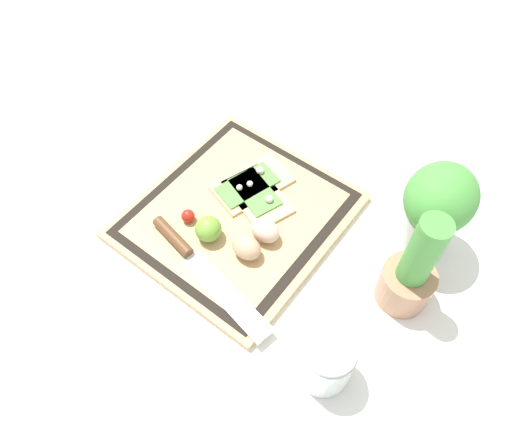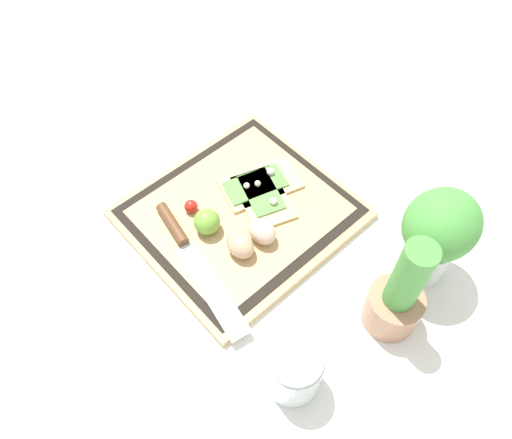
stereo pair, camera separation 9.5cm
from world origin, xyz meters
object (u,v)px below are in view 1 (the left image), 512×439
Objects in this scene: cherry_tomato_red at (188,216)px; herb_pot at (411,274)px; sauce_jar at (326,362)px; pizza_slice_far at (257,195)px; herb_glass at (436,207)px; pizza_slice_near at (251,184)px; lime at (208,229)px; egg_brown at (246,247)px; knife at (190,256)px; egg_pink at (265,230)px.

herb_pot is (-0.12, 0.40, 0.05)m from cherry_tomato_red.
cherry_tomato_red is at bearing -102.65° from sauce_jar.
pizza_slice_far is 0.80× the size of herb_glass.
pizza_slice_near is 0.36m from herb_pot.
herb_glass is at bearing 127.09° from lime.
lime reaches higher than egg_brown.
sauce_jar is (0.23, 0.33, 0.02)m from pizza_slice_near.
knife is (0.20, 0.02, 0.00)m from pizza_slice_near.
herb_glass is (-0.24, 0.38, 0.09)m from cherry_tomato_red.
knife is 0.39m from herb_pot.
pizza_slice_far is at bearing -133.38° from egg_pink.
lime is at bearing -53.21° from egg_pink.
pizza_slice_far is 0.36m from sauce_jar.
egg_brown is 0.25× the size of herb_pot.
lime is at bearing -52.91° from herb_glass.
pizza_slice_near is 0.36m from herb_glass.
egg_pink is 0.27m from herb_pot.
pizza_slice_near is 3.50× the size of lime.
egg_pink is at bearing -122.08° from sauce_jar.
egg_brown is 0.34m from herb_glass.
pizza_slice_near is 0.77× the size of herb_pot.
pizza_slice_near is 0.86× the size of herb_glass.
herb_pot is at bearing 112.44° from egg_brown.
lime is 0.22× the size of herb_pot.
herb_pot reaches higher than egg_pink.
egg_pink is (0.07, 0.07, 0.02)m from pizza_slice_far.
herb_pot reaches higher than cherry_tomato_red.
egg_brown reaches higher than knife.
herb_glass is at bearing 127.19° from egg_pink.
herb_pot is (-0.18, 0.34, 0.05)m from knife.
herb_pot is at bearing 109.59° from lime.
egg_brown reaches higher than cherry_tomato_red.
egg_pink is 0.11m from lime.
herb_glass is at bearing 133.60° from egg_brown.
pizza_slice_near is 0.40m from sauce_jar.
cherry_tomato_red is (-0.00, -0.06, -0.01)m from lime.
herb_glass reaches higher than pizza_slice_far.
knife is at bearing 44.52° from cherry_tomato_red.
lime reaches higher than knife.
cherry_tomato_red is 0.38m from sauce_jar.
cherry_tomato_red is at bearing -67.19° from egg_pink.
herb_pot is (-0.06, 0.26, 0.04)m from egg_pink.
knife is 0.31m from sauce_jar.
cherry_tomato_red reaches higher than knife.
herb_glass reaches higher than egg_pink.
cherry_tomato_red is (0.13, -0.07, 0.01)m from pizza_slice_far.
lime reaches higher than egg_pink.
egg_brown is 0.52× the size of sauce_jar.
egg_brown is at bearing -5.51° from egg_pink.
pizza_slice_far is at bearing 176.55° from knife.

